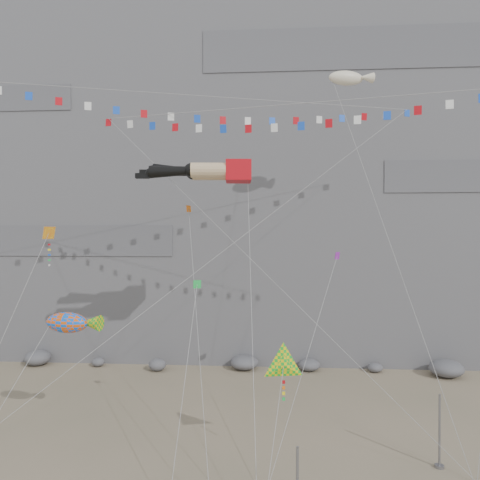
# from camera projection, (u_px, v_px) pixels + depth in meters

# --- Properties ---
(ground) EXTENTS (120.00, 120.00, 0.00)m
(ground) POSITION_uv_depth(u_px,v_px,m) (226.00, 455.00, 26.67)
(ground) COLOR gray
(ground) RESTS_ON ground
(cliff) EXTENTS (80.00, 28.00, 50.00)m
(cliff) POSITION_uv_depth(u_px,v_px,m) (252.00, 135.00, 58.30)
(cliff) COLOR slate
(cliff) RESTS_ON ground
(talus_boulders) EXTENTS (60.00, 3.00, 1.20)m
(talus_boulders) POSITION_uv_depth(u_px,v_px,m) (244.00, 363.00, 43.62)
(talus_boulders) COLOR slate
(talus_boulders) RESTS_ON ground
(anchor_pole_right) EXTENTS (0.12, 0.12, 3.99)m
(anchor_pole_right) POSITION_uv_depth(u_px,v_px,m) (440.00, 431.00, 25.21)
(anchor_pole_right) COLOR slate
(anchor_pole_right) RESTS_ON ground
(legs_kite) EXTENTS (8.76, 14.04, 21.20)m
(legs_kite) POSITION_uv_depth(u_px,v_px,m) (207.00, 172.00, 31.92)
(legs_kite) COLOR red
(legs_kite) RESTS_ON ground
(flag_banner_upper) EXTENTS (30.56, 17.16, 28.86)m
(flag_banner_upper) POSITION_uv_depth(u_px,v_px,m) (210.00, 97.00, 33.79)
(flag_banner_upper) COLOR red
(flag_banner_upper) RESTS_ON ground
(flag_banner_lower) EXTENTS (26.17, 9.65, 24.07)m
(flag_banner_lower) POSITION_uv_depth(u_px,v_px,m) (288.00, 105.00, 30.67)
(flag_banner_lower) COLOR red
(flag_banner_lower) RESTS_ON ground
(harlequin_kite) EXTENTS (4.05, 6.40, 14.15)m
(harlequin_kite) POSITION_uv_depth(u_px,v_px,m) (49.00, 234.00, 29.92)
(harlequin_kite) COLOR red
(harlequin_kite) RESTS_ON ground
(fish_windsock) EXTENTS (5.43, 6.42, 9.74)m
(fish_windsock) POSITION_uv_depth(u_px,v_px,m) (67.00, 323.00, 27.72)
(fish_windsock) COLOR #E6520B
(fish_windsock) RESTS_ON ground
(delta_kite) EXTENTS (2.44, 6.73, 8.46)m
(delta_kite) POSITION_uv_depth(u_px,v_px,m) (284.00, 366.00, 24.68)
(delta_kite) COLOR yellow
(delta_kite) RESTS_ON ground
(blimp_windsock) EXTENTS (6.74, 12.90, 27.58)m
(blimp_windsock) POSITION_uv_depth(u_px,v_px,m) (346.00, 79.00, 35.57)
(blimp_windsock) COLOR beige
(blimp_windsock) RESTS_ON ground
(small_kite_a) EXTENTS (4.21, 14.93, 20.67)m
(small_kite_a) POSITION_uv_depth(u_px,v_px,m) (189.00, 213.00, 34.48)
(small_kite_a) COLOR orange
(small_kite_a) RESTS_ON ground
(small_kite_b) EXTENTS (5.50, 11.28, 16.10)m
(small_kite_b) POSITION_uv_depth(u_px,v_px,m) (336.00, 259.00, 32.05)
(small_kite_b) COLOR purple
(small_kite_b) RESTS_ON ground
(small_kite_c) EXTENTS (1.07, 8.02, 12.09)m
(small_kite_c) POSITION_uv_depth(u_px,v_px,m) (197.00, 287.00, 28.03)
(small_kite_c) COLOR green
(small_kite_c) RESTS_ON ground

